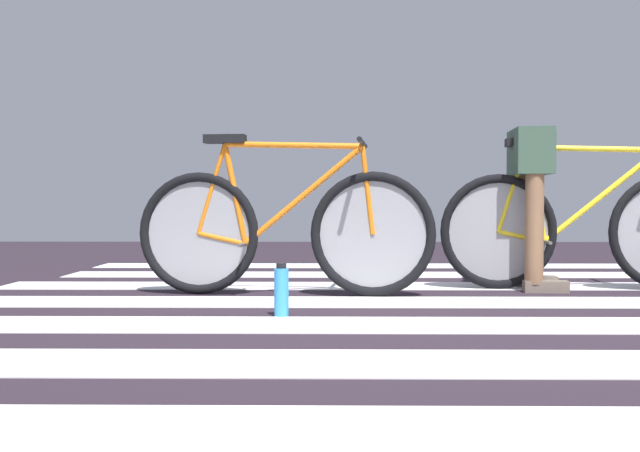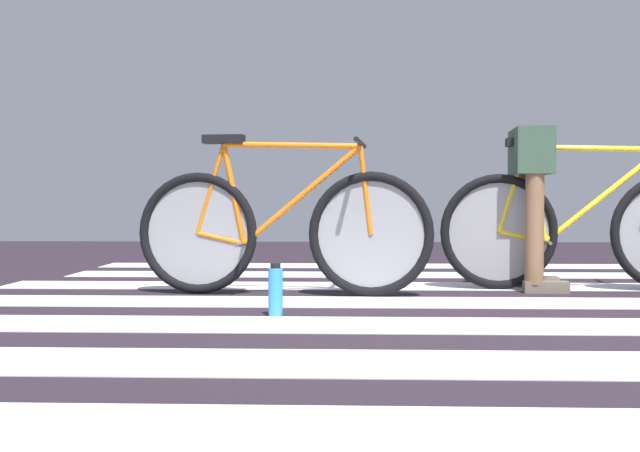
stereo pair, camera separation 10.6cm
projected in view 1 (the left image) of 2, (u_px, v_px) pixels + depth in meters
The scene contains 6 objects.
ground at pixel (465, 330), 3.19m from camera, with size 18.00×14.00×0.02m.
crosswalk_markings at pixel (469, 325), 3.23m from camera, with size 5.42×6.55×0.00m.
bicycle_1_of_2 at pixel (284, 229), 4.27m from camera, with size 1.73×0.52×0.93m.
bicycle_2_of_2 at pixel (582, 228), 4.55m from camera, with size 1.74×0.52×0.93m.
cyclist_2_of_2 at pixel (531, 186), 4.56m from camera, with size 0.34×0.42×0.99m.
water_bottle at pixel (281, 291), 3.49m from camera, with size 0.07×0.07×0.25m.
Camera 1 is at (-0.59, -3.19, 0.56)m, focal length 41.59 mm.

